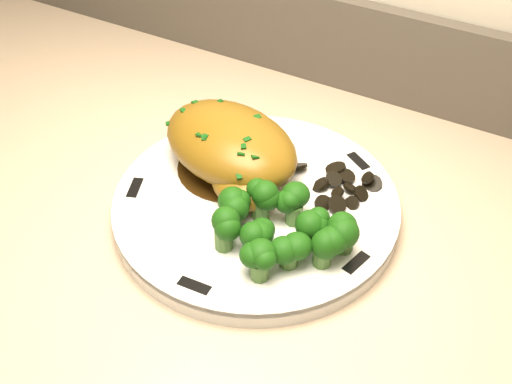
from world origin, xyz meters
The scene contains 10 objects.
plate centered at (-0.04, 1.72, 0.89)m, with size 0.29×0.29×0.02m, color white.
rim_accent_0 centered at (0.03, 1.83, 0.90)m, with size 0.03×0.01×0.00m, color black.
rim_accent_1 centered at (-0.12, 1.82, 0.90)m, with size 0.03×0.01×0.00m, color black.
rim_accent_2 centered at (-0.16, 1.67, 0.90)m, with size 0.03×0.01×0.00m, color black.
rim_accent_3 centered at (-0.03, 1.59, 0.90)m, with size 0.03×0.01×0.00m, color black.
rim_accent_4 centered at (0.08, 1.69, 0.90)m, with size 0.03×0.01×0.00m, color black.
gravy_pool centered at (-0.09, 1.75, 0.90)m, with size 0.12×0.12×0.00m, color #301D08.
chicken_breast centered at (-0.09, 1.75, 0.93)m, with size 0.19×0.15×0.06m.
mushroom_pile centered at (0.01, 1.76, 0.91)m, with size 0.08×0.06×0.02m.
broccoli_florets centered at (0.01, 1.67, 0.93)m, with size 0.14×0.10×0.04m.
Camera 1 is at (0.19, 1.30, 1.34)m, focal length 45.00 mm.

